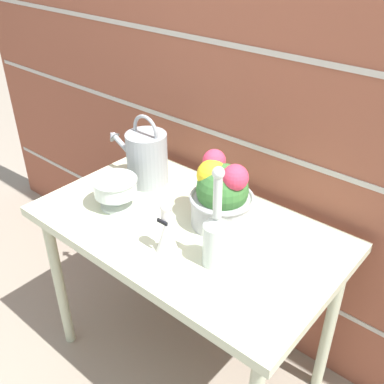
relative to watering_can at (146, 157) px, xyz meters
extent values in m
plane|color=gray|center=(0.32, -0.12, -0.85)|extent=(12.00, 12.00, 0.00)
cube|color=brown|center=(0.32, 0.28, 0.25)|extent=(3.60, 0.08, 2.20)
cube|color=#B7B2A8|center=(0.32, 0.24, -0.51)|extent=(3.53, 0.00, 0.02)
cube|color=#B7B2A8|center=(0.32, 0.24, 0.07)|extent=(3.53, 0.00, 0.02)
cube|color=#B7B2A8|center=(0.32, 0.24, 0.43)|extent=(3.53, 0.00, 0.02)
cube|color=beige|center=(0.32, -0.12, -0.13)|extent=(1.10, 0.64, 0.04)
cylinder|color=beige|center=(-0.17, -0.39, -0.50)|extent=(0.04, 0.04, 0.70)
cylinder|color=beige|center=(-0.17, 0.14, -0.50)|extent=(0.04, 0.04, 0.70)
cylinder|color=beige|center=(0.80, 0.14, -0.50)|extent=(0.04, 0.04, 0.70)
cylinder|color=#93999E|center=(0.00, 0.00, -0.01)|extent=(0.16, 0.16, 0.21)
cylinder|color=#93999E|center=(-0.13, 0.00, 0.01)|extent=(0.14, 0.02, 0.09)
cone|color=#93999E|center=(-0.20, 0.00, 0.04)|extent=(0.05, 0.05, 0.06)
torus|color=#93999E|center=(0.00, 0.00, 0.12)|extent=(0.13, 0.01, 0.13)
cylinder|color=silver|center=(0.04, -0.20, -0.11)|extent=(0.12, 0.12, 0.01)
cylinder|color=silver|center=(0.04, -0.20, -0.08)|extent=(0.04, 0.04, 0.04)
sphere|color=silver|center=(0.04, -0.20, -0.08)|extent=(0.05, 0.05, 0.05)
cylinder|color=silver|center=(0.04, -0.20, -0.03)|extent=(0.16, 0.16, 0.06)
torus|color=silver|center=(0.04, -0.20, 0.00)|extent=(0.17, 0.17, 0.01)
cylinder|color=#ADADB2|center=(0.40, -0.04, -0.06)|extent=(0.21, 0.21, 0.11)
torus|color=#ADADB2|center=(0.40, -0.04, 0.00)|extent=(0.23, 0.23, 0.01)
sphere|color=#387033|center=(0.40, -0.04, 0.03)|extent=(0.18, 0.18, 0.18)
sphere|color=yellow|center=(0.37, -0.05, 0.07)|extent=(0.11, 0.11, 0.11)
sphere|color=#E03856|center=(0.35, -0.01, 0.11)|extent=(0.08, 0.08, 0.08)
sphere|color=#E03856|center=(0.46, -0.04, 0.10)|extent=(0.09, 0.09, 0.09)
cylinder|color=silver|center=(0.52, -0.22, -0.04)|extent=(0.08, 0.08, 0.15)
cone|color=silver|center=(0.52, -0.22, 0.05)|extent=(0.08, 0.08, 0.03)
cylinder|color=silver|center=(0.52, -0.22, 0.13)|extent=(0.03, 0.03, 0.14)
sphere|color=silver|center=(0.52, -0.22, 0.21)|extent=(0.04, 0.04, 0.04)
cone|color=white|center=(0.37, -0.27, -0.05)|extent=(0.07, 0.07, 0.13)
cylinder|color=white|center=(0.37, -0.27, 0.04)|extent=(0.03, 0.03, 0.04)
sphere|color=white|center=(0.37, -0.27, 0.06)|extent=(0.04, 0.04, 0.04)
cube|color=black|center=(0.37, -0.29, 0.01)|extent=(0.04, 0.01, 0.01)
camera|label=1|loc=(1.17, -1.09, 0.83)|focal=42.00mm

